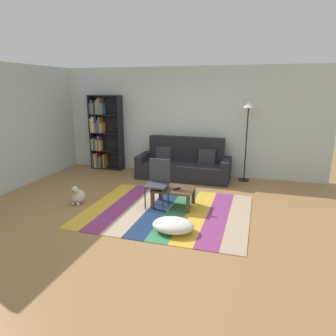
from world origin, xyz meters
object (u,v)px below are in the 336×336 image
object	(u,v)px
couch	(184,165)
pouf	(173,225)
tv_remote	(177,189)
bookshelf	(102,134)
folding_chair	(158,179)
coffee_table	(174,191)
dog	(78,196)
standing_lamp	(248,115)

from	to	relation	value
couch	pouf	distance (m)	2.97
pouf	tv_remote	size ratio (longest dim) A/B	4.40
tv_remote	couch	bearing A→B (deg)	122.75
tv_remote	bookshelf	bearing A→B (deg)	163.39
couch	pouf	xyz separation A→B (m)	(0.55, -2.91, -0.22)
tv_remote	pouf	bearing A→B (deg)	-55.74
bookshelf	tv_remote	world-z (taller)	bookshelf
couch	folding_chair	bearing A→B (deg)	-90.68
folding_chair	coffee_table	bearing A→B (deg)	19.00
tv_remote	folding_chair	distance (m)	0.40
bookshelf	coffee_table	distance (m)	3.48
coffee_table	pouf	xyz separation A→B (m)	(0.28, -1.02, -0.19)
couch	dog	size ratio (longest dim) A/B	5.69
standing_lamp	couch	bearing A→B (deg)	-171.57
standing_lamp	dog	bearing A→B (deg)	-140.34
coffee_table	folding_chair	xyz separation A→B (m)	(-0.29, -0.04, 0.23)
pouf	folding_chair	size ratio (longest dim) A/B	0.73
coffee_table	tv_remote	bearing A→B (deg)	-23.73
couch	bookshelf	distance (m)	2.46
bookshelf	standing_lamp	bearing A→B (deg)	-1.04
tv_remote	standing_lamp	bearing A→B (deg)	85.31
bookshelf	tv_remote	bearing A→B (deg)	-39.25
dog	standing_lamp	distance (m)	4.15
standing_lamp	bookshelf	bearing A→B (deg)	178.96
bookshelf	folding_chair	xyz separation A→B (m)	(2.34, -2.22, -0.43)
dog	standing_lamp	bearing A→B (deg)	39.66
couch	folding_chair	xyz separation A→B (m)	(-0.02, -1.94, 0.20)
bookshelf	dog	world-z (taller)	bookshelf
pouf	tv_remote	xyz separation A→B (m)	(-0.20, 0.99, 0.26)
standing_lamp	folding_chair	bearing A→B (deg)	-124.42
coffee_table	bookshelf	bearing A→B (deg)	140.37
standing_lamp	tv_remote	distance (m)	2.69
couch	pouf	world-z (taller)	couch
pouf	dog	bearing A→B (deg)	163.04
coffee_table	dog	bearing A→B (deg)	-168.13
couch	standing_lamp	bearing A→B (deg)	8.43
bookshelf	tv_remote	size ratio (longest dim) A/B	13.30
coffee_table	standing_lamp	size ratio (longest dim) A/B	0.40
coffee_table	standing_lamp	xyz separation A→B (m)	(1.19, 2.11, 1.27)
bookshelf	coffee_table	size ratio (longest dim) A/B	2.66
dog	couch	bearing A→B (deg)	55.71
coffee_table	dog	distance (m)	1.86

